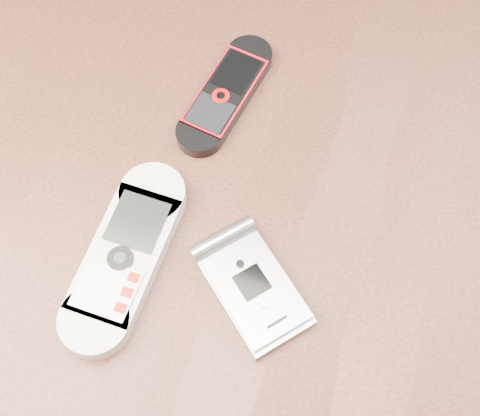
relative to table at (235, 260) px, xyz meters
name	(u,v)px	position (x,y,z in m)	size (l,w,h in m)	color
ground	(237,390)	(0.00, 0.00, -0.64)	(4.00, 4.00, 0.00)	#472B19
table	(235,260)	(0.00, 0.00, 0.00)	(1.20, 0.80, 0.75)	black
nokia_white	(125,256)	(-0.07, -0.06, 0.11)	(0.05, 0.16, 0.02)	silver
nokia_black_red	(225,94)	(-0.04, 0.11, 0.11)	(0.04, 0.13, 0.01)	black
motorola_razr	(254,288)	(0.03, -0.06, 0.11)	(0.05, 0.10, 0.02)	#B4B4B8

